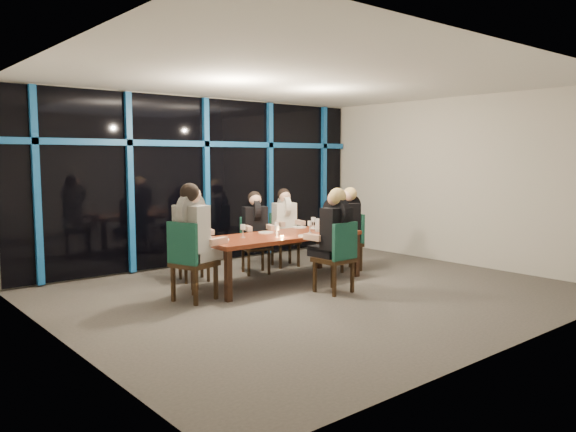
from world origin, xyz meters
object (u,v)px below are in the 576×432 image
at_px(chair_far_mid, 254,242).
at_px(water_pitcher, 319,225).
at_px(diner_near_mid, 334,225).
at_px(chair_near_mid, 338,254).
at_px(chair_end_right, 351,238).
at_px(dining_table, 280,239).
at_px(chair_far_right, 283,236).
at_px(chair_far_left, 192,246).
at_px(diner_far_mid, 256,220).
at_px(diner_end_right, 347,216).
at_px(diner_far_right, 285,216).
at_px(wine_bottle, 331,222).
at_px(diner_end_left, 193,225).
at_px(diner_far_left, 193,223).
at_px(chair_end_left, 189,257).

relative_size(chair_far_mid, water_pitcher, 4.55).
bearing_deg(diner_near_mid, chair_far_mid, -91.82).
bearing_deg(chair_near_mid, chair_end_right, -145.06).
height_order(dining_table, chair_far_right, chair_far_right).
relative_size(chair_far_left, chair_far_mid, 1.02).
xyz_separation_m(chair_end_right, diner_far_mid, (-1.44, 0.79, 0.35)).
bearing_deg(diner_end_right, chair_far_left, -96.21).
distance_m(diner_far_right, diner_end_right, 1.11).
xyz_separation_m(dining_table, water_pitcher, (0.70, -0.12, 0.17)).
bearing_deg(diner_far_mid, wine_bottle, -26.61).
bearing_deg(chair_far_right, diner_end_left, -140.80).
xyz_separation_m(chair_far_right, diner_far_mid, (-0.80, -0.25, 0.37)).
bearing_deg(chair_far_right, chair_near_mid, -94.63).
relative_size(diner_end_right, wine_bottle, 2.75).
xyz_separation_m(chair_far_mid, chair_far_right, (0.77, 0.18, 0.00)).
xyz_separation_m(chair_near_mid, diner_far_left, (-1.14, 2.04, 0.34)).
height_order(chair_far_mid, diner_near_mid, diner_near_mid).
relative_size(chair_end_right, wine_bottle, 2.82).
bearing_deg(wine_bottle, diner_far_left, 150.70).
relative_size(chair_near_mid, diner_far_mid, 1.13).
bearing_deg(diner_near_mid, chair_far_right, -112.90).
distance_m(diner_far_left, wine_bottle, 2.21).
xyz_separation_m(chair_far_right, diner_far_left, (-1.87, -0.07, 0.38)).
relative_size(chair_far_right, diner_near_mid, 0.94).
relative_size(chair_far_left, chair_end_right, 0.98).
height_order(chair_far_mid, diner_end_right, diner_end_right).
xyz_separation_m(dining_table, diner_near_mid, (0.21, -0.97, 0.29)).
distance_m(chair_near_mid, wine_bottle, 1.28).
relative_size(chair_near_mid, diner_end_left, 0.97).
bearing_deg(chair_far_left, dining_table, -34.59).
height_order(dining_table, diner_far_mid, diner_far_mid).
distance_m(chair_far_mid, chair_near_mid, 1.94).
bearing_deg(dining_table, diner_far_right, 46.80).
height_order(diner_far_mid, diner_end_left, diner_end_left).
bearing_deg(diner_far_right, chair_end_right, -41.38).
bearing_deg(diner_end_right, diner_far_mid, -102.61).
height_order(chair_far_right, wine_bottle, wine_bottle).
relative_size(dining_table, diner_end_right, 2.76).
distance_m(chair_near_mid, diner_far_right, 2.18).
height_order(diner_end_left, water_pitcher, diner_end_left).
height_order(diner_far_mid, diner_near_mid, diner_near_mid).
bearing_deg(chair_end_right, chair_far_mid, -104.68).
bearing_deg(chair_far_left, diner_end_right, -8.14).
bearing_deg(dining_table, chair_far_mid, 79.11).
xyz_separation_m(chair_far_mid, diner_end_left, (-1.72, -0.97, 0.51)).
bearing_deg(diner_end_right, diner_near_mid, -35.34).
xyz_separation_m(chair_end_left, chair_near_mid, (1.85, -0.94, -0.03)).
height_order(chair_end_left, diner_end_left, diner_end_left).
height_order(diner_far_mid, diner_end_right, diner_end_right).
distance_m(diner_end_right, wine_bottle, 0.52).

